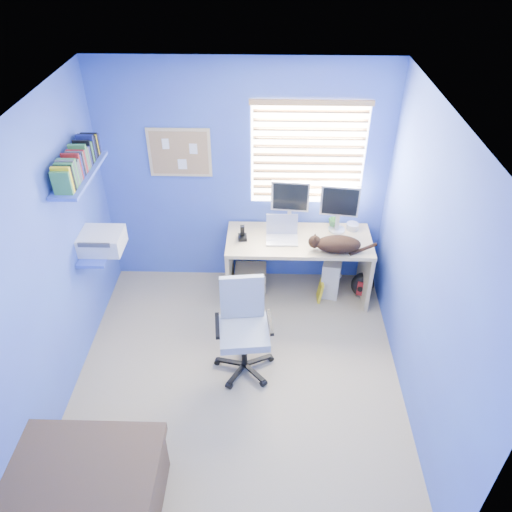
{
  "coord_description": "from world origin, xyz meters",
  "views": [
    {
      "loc": [
        0.25,
        -3.09,
        3.68
      ],
      "look_at": [
        0.15,
        0.65,
        0.95
      ],
      "focal_mm": 35.0,
      "sensor_mm": 36.0,
      "label": 1
    }
  ],
  "objects_px": {
    "desk": "(297,267)",
    "office_chair": "(244,339)",
    "tower_pc": "(332,272)",
    "laptop": "(282,231)",
    "cat": "(338,244)"
  },
  "relations": [
    {
      "from": "desk",
      "to": "office_chair",
      "type": "xyz_separation_m",
      "value": [
        -0.54,
        -1.08,
        -0.02
      ]
    },
    {
      "from": "laptop",
      "to": "cat",
      "type": "height_order",
      "value": "laptop"
    },
    {
      "from": "tower_pc",
      "to": "office_chair",
      "type": "height_order",
      "value": "office_chair"
    },
    {
      "from": "tower_pc",
      "to": "office_chair",
      "type": "relative_size",
      "value": 0.48
    },
    {
      "from": "desk",
      "to": "office_chair",
      "type": "distance_m",
      "value": 1.21
    },
    {
      "from": "desk",
      "to": "laptop",
      "type": "distance_m",
      "value": 0.51
    },
    {
      "from": "tower_pc",
      "to": "office_chair",
      "type": "bearing_deg",
      "value": -116.39
    },
    {
      "from": "desk",
      "to": "cat",
      "type": "xyz_separation_m",
      "value": [
        0.38,
        -0.21,
        0.45
      ]
    },
    {
      "from": "cat",
      "to": "tower_pc",
      "type": "height_order",
      "value": "cat"
    },
    {
      "from": "laptop",
      "to": "cat",
      "type": "distance_m",
      "value": 0.59
    },
    {
      "from": "laptop",
      "to": "tower_pc",
      "type": "height_order",
      "value": "laptop"
    },
    {
      "from": "laptop",
      "to": "office_chair",
      "type": "height_order",
      "value": "laptop"
    },
    {
      "from": "tower_pc",
      "to": "cat",
      "type": "bearing_deg",
      "value": -81.38
    },
    {
      "from": "desk",
      "to": "tower_pc",
      "type": "xyz_separation_m",
      "value": [
        0.4,
        0.1,
        -0.14
      ]
    },
    {
      "from": "cat",
      "to": "office_chair",
      "type": "distance_m",
      "value": 1.35
    }
  ]
}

